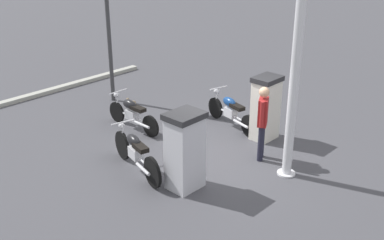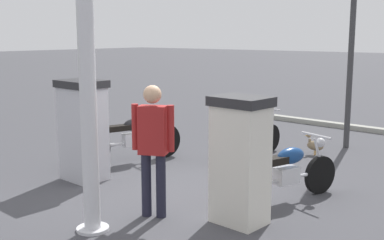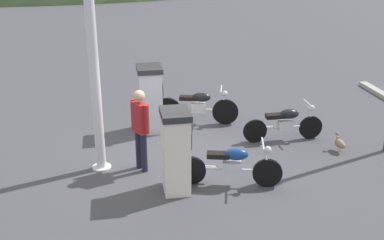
{
  "view_description": "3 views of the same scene",
  "coord_description": "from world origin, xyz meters",
  "views": [
    {
      "loc": [
        -5.9,
        7.95,
        5.11
      ],
      "look_at": [
        0.43,
        0.32,
        0.88
      ],
      "focal_mm": 44.1,
      "sensor_mm": 36.0,
      "label": 1
    },
    {
      "loc": [
        -5.47,
        -4.85,
        2.38
      ],
      "look_at": [
        0.79,
        0.2,
        0.99
      ],
      "focal_mm": 46.29,
      "sensor_mm": 36.0,
      "label": 2
    },
    {
      "loc": [
        -2.01,
        -9.49,
        4.66
      ],
      "look_at": [
        0.21,
        -0.31,
        0.92
      ],
      "focal_mm": 44.61,
      "sensor_mm": 36.0,
      "label": 3
    }
  ],
  "objects": [
    {
      "name": "ground_plane",
      "position": [
        0.0,
        0.0,
        0.0
      ],
      "size": [
        120.0,
        120.0,
        0.0
      ],
      "primitive_type": "plane",
      "color": "#424247"
    },
    {
      "name": "fuel_pump_near",
      "position": [
        -0.4,
        -1.54,
        0.83
      ],
      "size": [
        0.62,
        0.74,
        1.63
      ],
      "color": "silver",
      "rests_on": "ground"
    },
    {
      "name": "fuel_pump_far",
      "position": [
        -0.4,
        1.54,
        0.84
      ],
      "size": [
        0.68,
        0.78,
        1.66
      ],
      "color": "silver",
      "rests_on": "ground"
    },
    {
      "name": "motorcycle_near_pump",
      "position": [
        0.68,
        -1.61,
        0.44
      ],
      "size": [
        1.99,
        0.86,
        0.93
      ],
      "color": "black",
      "rests_on": "ground"
    },
    {
      "name": "motorcycle_far_pump",
      "position": [
        0.86,
        1.71,
        0.47
      ],
      "size": [
        2.07,
        0.87,
        0.97
      ],
      "color": "black",
      "rests_on": "ground"
    },
    {
      "name": "motorcycle_extra",
      "position": [
        2.6,
        0.17,
        0.45
      ],
      "size": [
        1.95,
        0.56,
        0.92
      ],
      "color": "black",
      "rests_on": "ground"
    },
    {
      "name": "attendant_person",
      "position": [
        -0.92,
        -0.53,
        1.01
      ],
      "size": [
        0.34,
        0.55,
        1.75
      ],
      "color": "#1E1E2D",
      "rests_on": "ground"
    },
    {
      "name": "wandering_duck",
      "position": [
        3.56,
        -0.71,
        0.2
      ],
      "size": [
        0.19,
        0.42,
        0.42
      ],
      "color": "#847051",
      "rests_on": "ground"
    },
    {
      "name": "canopy_support_pole",
      "position": [
        -1.75,
        -0.28,
        1.96
      ],
      "size": [
        0.4,
        0.4,
        4.08
      ],
      "color": "silver",
      "rests_on": "ground"
    }
  ]
}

